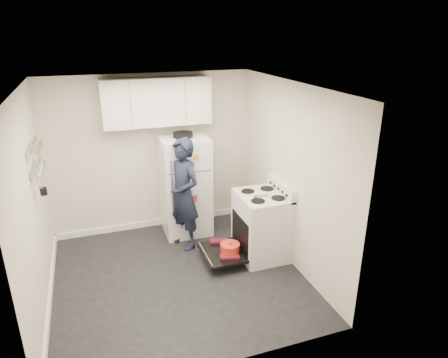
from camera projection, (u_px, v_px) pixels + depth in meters
name	position (u px, v px, depth m)	size (l,w,h in m)	color
room	(171.00, 193.00, 4.93)	(3.21, 3.21, 2.51)	black
electric_range	(261.00, 226.00, 5.70)	(0.66, 0.76, 1.10)	silver
open_oven_door	(225.00, 251.00, 5.61)	(0.55, 0.72, 0.22)	black
refrigerator	(185.00, 185.00, 6.30)	(0.72, 0.74, 1.65)	silver
upper_cabinets	(157.00, 102.00, 5.89)	(1.60, 0.33, 0.70)	silver
wall_shelf_rack	(37.00, 159.00, 4.71)	(0.14, 0.60, 0.61)	#B2B2B7
person	(183.00, 194.00, 5.83)	(0.61, 0.40, 1.69)	black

